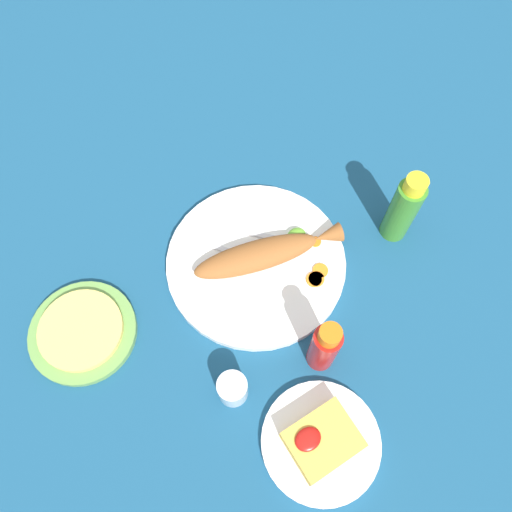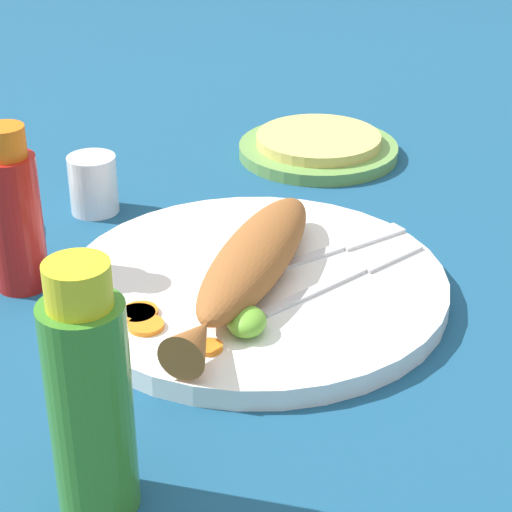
{
  "view_description": "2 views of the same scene",
  "coord_description": "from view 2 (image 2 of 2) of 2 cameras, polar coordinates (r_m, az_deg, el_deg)",
  "views": [
    {
      "loc": [
        0.2,
        0.33,
        0.85
      ],
      "look_at": [
        0.0,
        0.0,
        0.04
      ],
      "focal_mm": 35.0,
      "sensor_mm": 36.0,
      "label": 1
    },
    {
      "loc": [
        -0.69,
        -0.06,
        0.41
      ],
      "look_at": [
        0.0,
        0.0,
        0.04
      ],
      "focal_mm": 65.0,
      "sensor_mm": 36.0,
      "label": 2
    }
  ],
  "objects": [
    {
      "name": "carrot_slice_near",
      "position": [
        0.75,
        -7.13,
        -3.42
      ],
      "size": [
        0.03,
        0.03,
        0.0
      ],
      "primitive_type": "cylinder",
      "color": "orange",
      "rests_on": "main_plate"
    },
    {
      "name": "tortilla_stack",
      "position": [
        1.09,
        3.87,
        7.16
      ],
      "size": [
        0.15,
        0.15,
        0.01
      ],
      "primitive_type": "cylinder",
      "color": "#E0C666",
      "rests_on": "tortilla_plate"
    },
    {
      "name": "lime_wedge_main",
      "position": [
        0.72,
        -0.71,
        -4.04
      ],
      "size": [
        0.04,
        0.03,
        0.02
      ],
      "primitive_type": "ellipsoid",
      "color": "#6BB233",
      "rests_on": "main_plate"
    },
    {
      "name": "hot_sauce_bottle_green",
      "position": [
        0.56,
        -10.2,
        -8.64
      ],
      "size": [
        0.05,
        0.05,
        0.17
      ],
      "color": "#3D8428",
      "rests_on": "ground_plane"
    },
    {
      "name": "fork_near",
      "position": [
        0.84,
        4.8,
        0.41
      ],
      "size": [
        0.13,
        0.15,
        0.0
      ],
      "rotation": [
        0.0,
        0.0,
        5.39
      ],
      "color": "silver",
      "rests_on": "main_plate"
    },
    {
      "name": "carrot_slice_mid",
      "position": [
        0.75,
        -7.31,
        -3.58
      ],
      "size": [
        0.03,
        0.03,
        0.0
      ],
      "primitive_type": "cylinder",
      "color": "orange",
      "rests_on": "main_plate"
    },
    {
      "name": "carrot_slice_far",
      "position": [
        0.73,
        -6.78,
        -4.26
      ],
      "size": [
        0.03,
        0.03,
        0.0
      ],
      "primitive_type": "cylinder",
      "color": "orange",
      "rests_on": "main_plate"
    },
    {
      "name": "hot_sauce_bottle_red",
      "position": [
        0.82,
        -14.61,
        2.51
      ],
      "size": [
        0.05,
        0.05,
        0.15
      ],
      "color": "#B21914",
      "rests_on": "ground_plane"
    },
    {
      "name": "carrot_slice_extra",
      "position": [
        0.7,
        -2.89,
        -5.63
      ],
      "size": [
        0.02,
        0.02,
        0.0
      ],
      "primitive_type": "cylinder",
      "color": "orange",
      "rests_on": "main_plate"
    },
    {
      "name": "main_plate",
      "position": [
        0.8,
        0.0,
        -1.82
      ],
      "size": [
        0.33,
        0.33,
        0.02
      ],
      "primitive_type": "cylinder",
      "color": "white",
      "rests_on": "ground_plane"
    },
    {
      "name": "salt_cup",
      "position": [
        0.96,
        -9.96,
        4.16
      ],
      "size": [
        0.05,
        0.05,
        0.06
      ],
      "color": "silver",
      "rests_on": "ground_plane"
    },
    {
      "name": "ground_plane",
      "position": [
        0.81,
        0.0,
        -2.38
      ],
      "size": [
        4.0,
        4.0,
        0.0
      ],
      "primitive_type": "plane",
      "color": "navy"
    },
    {
      "name": "fried_fish",
      "position": [
        0.78,
        -0.36,
        -0.48
      ],
      "size": [
        0.28,
        0.11,
        0.04
      ],
      "rotation": [
        0.0,
        0.0,
        -0.25
      ],
      "color": "#935628",
      "rests_on": "main_plate"
    },
    {
      "name": "fork_far",
      "position": [
        0.81,
        6.13,
        -0.99
      ],
      "size": [
        0.14,
        0.14,
        0.0
      ],
      "rotation": [
        0.0,
        0.0,
        5.5
      ],
      "color": "silver",
      "rests_on": "main_plate"
    },
    {
      "name": "tortilla_plate",
      "position": [
        1.1,
        3.85,
        6.53
      ],
      "size": [
        0.19,
        0.19,
        0.01
      ],
      "primitive_type": "cylinder",
      "color": "#6B9E4C",
      "rests_on": "ground_plane"
    }
  ]
}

